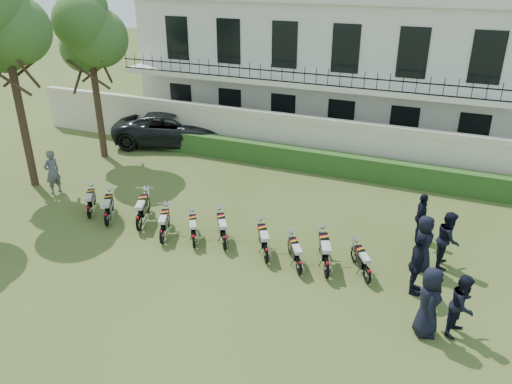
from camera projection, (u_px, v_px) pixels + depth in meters
ground at (222, 239)px, 17.24m from camera, size 100.00×100.00×0.00m
perimeter_wall at (298, 139)px, 23.43m from camera, size 30.00×0.35×2.30m
hedge at (312, 161)px, 22.69m from camera, size 18.00×0.60×1.00m
building at (335, 63)px, 27.35m from camera, size 20.40×9.60×7.40m
tree_west_mid at (3, 22)px, 18.68m from camera, size 3.40×3.20×8.82m
tree_west_near at (89, 32)px, 22.17m from camera, size 3.40×3.20×7.90m
motorcycle_0 at (89, 208)px, 18.41m from camera, size 1.01×1.55×0.97m
motorcycle_1 at (106, 215)px, 17.85m from camera, size 1.01×1.65×1.01m
motorcycle_2 at (139, 218)px, 17.51m from camera, size 0.96×1.94×1.12m
motorcycle_3 at (162, 232)px, 16.75m from camera, size 0.86×1.71×0.99m
motorcycle_4 at (193, 236)px, 16.52m from camera, size 0.95×1.53×0.94m
motorcycle_5 at (224, 237)px, 16.36m from camera, size 1.13×1.65×1.04m
motorcycle_6 at (266, 250)px, 15.66m from camera, size 1.06×1.67×1.03m
motorcycle_7 at (299, 263)px, 15.06m from camera, size 1.00×1.51×0.95m
motorcycle_8 at (327, 263)px, 14.88m from camera, size 0.97×1.95×1.13m
motorcycle_9 at (368, 271)px, 14.66m from camera, size 0.97×1.49×0.93m
suv at (174, 129)px, 25.93m from camera, size 6.66×4.61×1.69m
inspector at (52, 172)px, 20.31m from camera, size 0.56×0.75×1.86m
officer_0 at (429, 302)px, 12.47m from camera, size 0.78×1.04×1.93m
officer_1 at (463, 305)px, 12.52m from camera, size 0.88×1.00×1.71m
officer_2 at (417, 265)px, 14.06m from camera, size 0.51×1.12×1.87m
officer_3 at (424, 243)px, 15.22m from camera, size 0.62×0.91×1.80m
officer_4 at (448, 239)px, 15.40m from camera, size 0.72×0.91×1.83m
officer_5 at (421, 217)px, 16.90m from camera, size 0.46×1.01×1.69m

